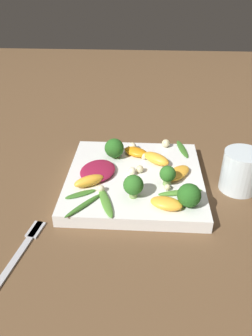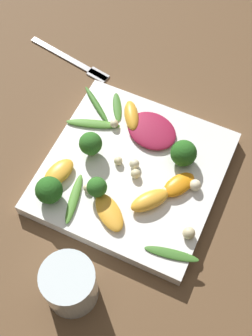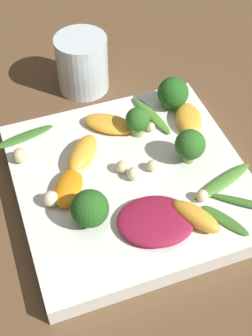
# 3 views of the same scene
# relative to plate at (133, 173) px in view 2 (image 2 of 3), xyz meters

# --- Properties ---
(ground_plane) EXTENTS (2.40, 2.40, 0.00)m
(ground_plane) POSITION_rel_plate_xyz_m (0.00, 0.00, -0.01)
(ground_plane) COLOR brown
(plate) EXTENTS (0.28, 0.28, 0.03)m
(plate) POSITION_rel_plate_xyz_m (0.00, 0.00, 0.00)
(plate) COLOR white
(plate) RESTS_ON ground_plane
(drinking_glass) EXTENTS (0.08, 0.08, 0.08)m
(drinking_glass) POSITION_rel_plate_xyz_m (-0.21, -0.00, 0.03)
(drinking_glass) COLOR silver
(drinking_glass) RESTS_ON ground_plane
(fork) EXTENTS (0.05, 0.18, 0.01)m
(fork) POSITION_rel_plate_xyz_m (0.18, 0.20, -0.01)
(fork) COLOR #B2B2B7
(fork) RESTS_ON ground_plane
(radicchio_leaf_0) EXTENTS (0.09, 0.10, 0.01)m
(radicchio_leaf_0) POSITION_rel_plate_xyz_m (0.08, -0.00, 0.02)
(radicchio_leaf_0) COLOR maroon
(radicchio_leaf_0) RESTS_ON plate
(orange_segment_0) EXTENTS (0.06, 0.05, 0.02)m
(orange_segment_0) POSITION_rel_plate_xyz_m (-0.06, 0.10, 0.02)
(orange_segment_0) COLOR #FCAD33
(orange_segment_0) RESTS_ON plate
(orange_segment_1) EXTENTS (0.06, 0.05, 0.02)m
(orange_segment_1) POSITION_rel_plate_xyz_m (0.09, 0.04, 0.02)
(orange_segment_1) COLOR #FCAD33
(orange_segment_1) RESTS_ON plate
(orange_segment_2) EXTENTS (0.07, 0.07, 0.01)m
(orange_segment_2) POSITION_rel_plate_xyz_m (-0.09, 0.00, 0.02)
(orange_segment_2) COLOR #FCAD33
(orange_segment_2) RESTS_ON plate
(orange_segment_3) EXTENTS (0.07, 0.06, 0.02)m
(orange_segment_3) POSITION_rel_plate_xyz_m (-0.04, -0.05, 0.02)
(orange_segment_3) COLOR #FCAD33
(orange_segment_3) RESTS_ON plate
(orange_segment_4) EXTENTS (0.07, 0.06, 0.02)m
(orange_segment_4) POSITION_rel_plate_xyz_m (-0.00, -0.08, 0.02)
(orange_segment_4) COLOR orange
(orange_segment_4) RESTS_ON plate
(broccoli_floret_0) EXTENTS (0.04, 0.04, 0.04)m
(broccoli_floret_0) POSITION_rel_plate_xyz_m (-0.10, 0.10, 0.04)
(broccoli_floret_0) COLOR #7A9E51
(broccoli_floret_0) RESTS_ON plate
(broccoli_floret_1) EXTENTS (0.03, 0.03, 0.04)m
(broccoli_floret_1) POSITION_rel_plate_xyz_m (-0.06, 0.03, 0.04)
(broccoli_floret_1) COLOR #7A9E51
(broccoli_floret_1) RESTS_ON plate
(broccoli_floret_2) EXTENTS (0.04, 0.04, 0.05)m
(broccoli_floret_2) POSITION_rel_plate_xyz_m (-0.00, 0.07, 0.04)
(broccoli_floret_2) COLOR #7A9E51
(broccoli_floret_2) RESTS_ON plate
(broccoli_floret_3) EXTENTS (0.04, 0.04, 0.04)m
(broccoli_floret_3) POSITION_rel_plate_xyz_m (0.05, -0.07, 0.04)
(broccoli_floret_3) COLOR #84AD5B
(broccoli_floret_3) RESTS_ON plate
(arugula_sprig_0) EXTENTS (0.03, 0.08, 0.00)m
(arugula_sprig_0) POSITION_rel_plate_xyz_m (-0.11, -0.11, 0.01)
(arugula_sprig_0) COLOR #3D7528
(arugula_sprig_0) RESTS_ON plate
(arugula_sprig_1) EXTENTS (0.09, 0.03, 0.01)m
(arugula_sprig_1) POSITION_rel_plate_xyz_m (-0.09, 0.06, 0.02)
(arugula_sprig_1) COLOR #518E33
(arugula_sprig_1) RESTS_ON plate
(arugula_sprig_2) EXTENTS (0.06, 0.08, 0.01)m
(arugula_sprig_2) POSITION_rel_plate_xyz_m (0.09, 0.11, 0.02)
(arugula_sprig_2) COLOR #3D7528
(arugula_sprig_2) RESTS_ON plate
(arugula_sprig_3) EXTENTS (0.06, 0.04, 0.00)m
(arugula_sprig_3) POSITION_rel_plate_xyz_m (0.10, 0.07, 0.01)
(arugula_sprig_3) COLOR #3D7528
(arugula_sprig_3) RESTS_ON plate
(arugula_sprig_4) EXTENTS (0.05, 0.09, 0.01)m
(arugula_sprig_4) POSITION_rel_plate_xyz_m (0.05, 0.10, 0.02)
(arugula_sprig_4) COLOR #518E33
(arugula_sprig_4) RESTS_ON plate
(macadamia_nut_0) EXTENTS (0.02, 0.02, 0.02)m
(macadamia_nut_0) POSITION_rel_plate_xyz_m (-0.01, -0.01, 0.02)
(macadamia_nut_0) COLOR beige
(macadamia_nut_0) RESTS_ON plate
(macadamia_nut_1) EXTENTS (0.01, 0.01, 0.01)m
(macadamia_nut_1) POSITION_rel_plate_xyz_m (0.06, 0.06, 0.02)
(macadamia_nut_1) COLOR beige
(macadamia_nut_1) RESTS_ON plate
(macadamia_nut_2) EXTENTS (0.02, 0.02, 0.02)m
(macadamia_nut_2) POSITION_rel_plate_xyz_m (0.01, 0.00, 0.02)
(macadamia_nut_2) COLOR beige
(macadamia_nut_2) RESTS_ON plate
(macadamia_nut_3) EXTENTS (0.02, 0.02, 0.02)m
(macadamia_nut_3) POSITION_rel_plate_xyz_m (0.01, -0.10, 0.02)
(macadamia_nut_3) COLOR beige
(macadamia_nut_3) RESTS_ON plate
(macadamia_nut_4) EXTENTS (0.01, 0.01, 0.01)m
(macadamia_nut_4) POSITION_rel_plate_xyz_m (-0.06, 0.05, 0.02)
(macadamia_nut_4) COLOR beige
(macadamia_nut_4) RESTS_ON plate
(macadamia_nut_5) EXTENTS (0.01, 0.01, 0.01)m
(macadamia_nut_5) POSITION_rel_plate_xyz_m (0.00, 0.03, 0.02)
(macadamia_nut_5) COLOR beige
(macadamia_nut_5) RESTS_ON plate
(macadamia_nut_6) EXTENTS (0.02, 0.02, 0.02)m
(macadamia_nut_6) POSITION_rel_plate_xyz_m (-0.07, -0.12, 0.02)
(macadamia_nut_6) COLOR beige
(macadamia_nut_6) RESTS_ON plate
(macadamia_nut_7) EXTENTS (0.01, 0.01, 0.01)m
(macadamia_nut_7) POSITION_rel_plate_xyz_m (-0.02, -0.06, 0.02)
(macadamia_nut_7) COLOR beige
(macadamia_nut_7) RESTS_ON plate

